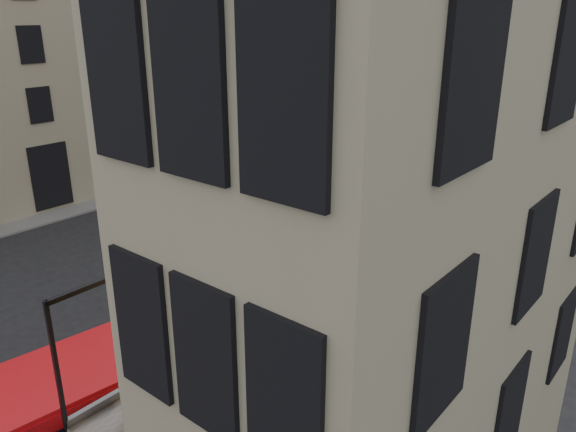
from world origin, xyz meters
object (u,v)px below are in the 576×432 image
Objects in this scene: car_a at (235,204)px; cafe_chair_d at (374,316)px; pedestrian_e at (188,169)px; cafe_table_near at (132,391)px; traffic_light_near at (323,226)px; bus_far at (335,131)px; cafe_chair_c at (299,359)px; car_c at (283,152)px; traffic_light_far at (301,136)px; cafe_table_far at (338,275)px; street_lamp_a at (197,155)px; pedestrian_b at (425,159)px; pedestrian_c at (489,162)px; car_b at (481,189)px; cafe_table_mid at (258,309)px; street_lamp_b at (430,139)px; cyclist at (271,269)px; pedestrian_a at (318,142)px; cafe_chair_b at (297,368)px; bicycle at (262,283)px.

cafe_chair_d reaches higher than car_a.
cafe_table_near reaches higher than pedestrian_e.
traffic_light_near reaches higher than car_a.
car_a is (-9.47, 3.25, -1.78)m from traffic_light_near.
bus_far is 37.79m from cafe_chair_c.
traffic_light_far is at bearing -168.95° from car_c.
street_lamp_a is at bearing 147.45° from cafe_table_far.
pedestrian_b is 5.10m from pedestrian_c.
car_c is at bearing 166.31° from car_b.
street_lamp_a is at bearing -101.31° from traffic_light_far.
cafe_table_mid reaches higher than cafe_table_far.
bus_far is 15.13× the size of cafe_chair_d.
traffic_light_far reaches higher than pedestrian_e.
street_lamp_a is at bearing 49.37° from pedestrian_c.
pedestrian_b is at bearing 23.00° from pedestrian_c.
street_lamp_b is 25.27m from cyclist.
street_lamp_a is 23.40m from pedestrian_c.
pedestrian_a is 2.25× the size of cafe_table_far.
pedestrian_b is 36.98m from cafe_chair_b.
traffic_light_near is 0.79× the size of car_c.
car_c is at bearing -179.95° from traffic_light_far.
traffic_light_far is 10.20m from street_lamp_a.
cafe_chair_b is at bearing -66.98° from cafe_table_far.
cafe_table_far is (19.38, -27.49, 2.45)m from bus_far.
pedestrian_a is 39.84m from cafe_table_mid.
pedestrian_a is 0.97× the size of pedestrian_b.
cafe_table_mid reaches higher than street_lamp_b.
traffic_light_far is 2.21× the size of cyclist.
traffic_light_near is at bearing 128.39° from cafe_table_far.
cafe_chair_b is (13.58, -34.16, 4.05)m from pedestrian_b.
pedestrian_c is 2.51× the size of cafe_chair_d.
bus_far is at bearing 161.71° from pedestrian_b.
traffic_light_near is 0.71× the size of street_lamp_a.
cafe_chair_d is at bearing 49.86° from pedestrian_e.
car_a is 11.06m from bicycle.
cafe_chair_c is (20.97, -31.36, 2.22)m from bus_far.
cafe_table_far is 4.58m from cafe_chair_b.
car_b is at bearing 103.01° from cafe_chair_b.
traffic_light_near is 4.92× the size of cafe_chair_d.
traffic_light_far is 2.42× the size of pedestrian_a.
cyclist is at bearing -27.06° from car_a.
bus_far is 13.89× the size of cafe_chair_b.
cafe_table_far is 0.90× the size of cafe_chair_d.
car_a is at bearing -139.91° from pedestrian_b.
bus_far is at bearing 150.42° from pedestrian_e.
bus_far is 7.26× the size of pedestrian_b.
cafe_table_far is at bearing -54.82° from bus_far.
cafe_chair_b is (9.36, -9.09, 4.45)m from bicycle.
car_c is at bearing 26.52° from pedestrian_c.
pedestrian_c is at bearing -14.85° from pedestrian_b.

